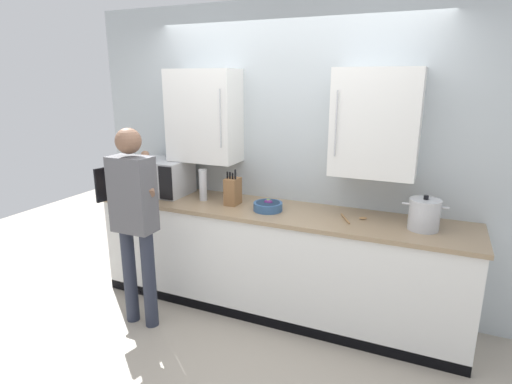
# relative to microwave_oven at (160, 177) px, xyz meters

# --- Properties ---
(ground_plane) EXTENTS (9.22, 9.22, 0.00)m
(ground_plane) POSITION_rel_microwave_oven_xyz_m (1.20, -0.71, -1.10)
(ground_plane) COLOR #9E9384
(back_wall_tiled) EXTENTS (3.94, 0.44, 2.67)m
(back_wall_tiled) POSITION_rel_microwave_oven_xyz_m (1.20, 0.29, 0.32)
(back_wall_tiled) COLOR #B2BCC1
(back_wall_tiled) RESTS_ON ground_plane
(counter_unit) EXTENTS (3.25, 0.66, 0.94)m
(counter_unit) POSITION_rel_microwave_oven_xyz_m (1.20, -0.03, -0.64)
(counter_unit) COLOR white
(counter_unit) RESTS_ON ground_plane
(microwave_oven) EXTENTS (0.58, 0.75, 0.33)m
(microwave_oven) POSITION_rel_microwave_oven_xyz_m (0.00, 0.00, 0.00)
(microwave_oven) COLOR #B7BABF
(microwave_oven) RESTS_ON counter_unit
(thermos_flask) EXTENTS (0.07, 0.07, 0.29)m
(thermos_flask) POSITION_rel_microwave_oven_xyz_m (0.50, -0.04, -0.02)
(thermos_flask) COLOR #B7BABF
(thermos_flask) RESTS_ON counter_unit
(wooden_spoon) EXTENTS (0.22, 0.21, 0.02)m
(wooden_spoon) POSITION_rel_microwave_oven_xyz_m (1.87, -0.02, -0.16)
(wooden_spoon) COLOR #A37547
(wooden_spoon) RESTS_ON counter_unit
(knife_block) EXTENTS (0.11, 0.15, 0.32)m
(knife_block) POSITION_rel_microwave_oven_xyz_m (0.81, -0.04, -0.04)
(knife_block) COLOR brown
(knife_block) RESTS_ON counter_unit
(stock_pot) EXTENTS (0.32, 0.23, 0.26)m
(stock_pot) POSITION_rel_microwave_oven_xyz_m (2.38, -0.04, -0.05)
(stock_pot) COLOR #B7BABF
(stock_pot) RESTS_ON counter_unit
(fruit_bowl) EXTENTS (0.25, 0.25, 0.10)m
(fruit_bowl) POSITION_rel_microwave_oven_xyz_m (1.16, -0.08, -0.12)
(fruit_bowl) COLOR #335684
(fruit_bowl) RESTS_ON counter_unit
(person_figure) EXTENTS (0.44, 0.53, 1.66)m
(person_figure) POSITION_rel_microwave_oven_xyz_m (0.26, -0.70, -0.11)
(person_figure) COLOR #282D3D
(person_figure) RESTS_ON ground_plane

